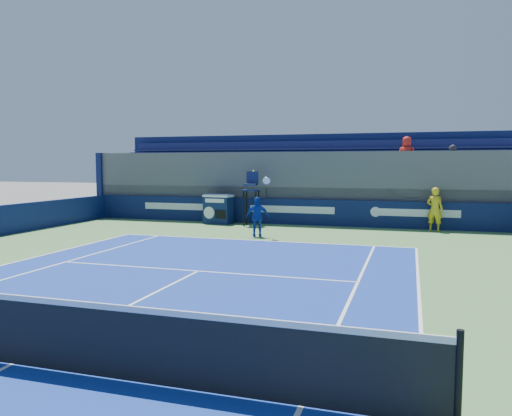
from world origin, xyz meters
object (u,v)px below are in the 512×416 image
(ball_person, at_px, (435,209))
(tennis_player, at_px, (258,217))
(match_clock, at_px, (218,208))
(tennis_net, at_px, (9,327))
(umpire_chair, at_px, (251,192))

(ball_person, bearing_deg, tennis_player, 45.37)
(match_clock, bearing_deg, ball_person, 0.95)
(tennis_net, xyz_separation_m, umpire_chair, (-1.70, 16.23, 0.97))
(ball_person, relative_size, tennis_player, 0.72)
(ball_person, xyz_separation_m, tennis_player, (-6.60, -3.69, -0.14))
(umpire_chair, relative_size, tennis_player, 0.96)
(ball_person, height_order, umpire_chair, umpire_chair)
(tennis_player, bearing_deg, match_clock, 130.54)
(ball_person, relative_size, umpire_chair, 0.74)
(tennis_net, relative_size, umpire_chair, 4.70)
(umpire_chair, bearing_deg, tennis_net, -84.03)
(tennis_net, bearing_deg, match_clock, 101.67)
(ball_person, distance_m, tennis_player, 7.57)
(umpire_chair, bearing_deg, ball_person, 2.49)
(ball_person, relative_size, tennis_net, 0.16)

